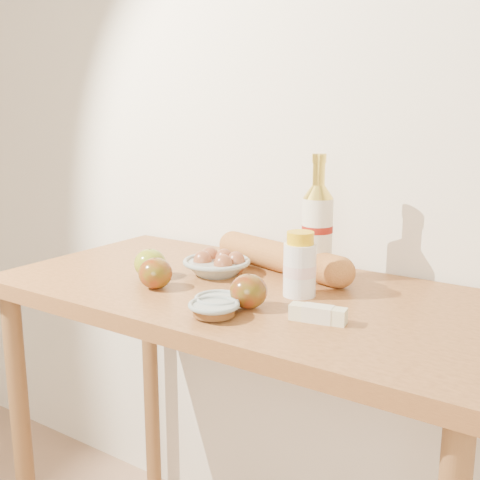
# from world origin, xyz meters

# --- Properties ---
(back_wall) EXTENTS (3.50, 0.02, 2.60)m
(back_wall) POSITION_xyz_m (0.00, 1.51, 1.30)
(back_wall) COLOR white
(back_wall) RESTS_ON ground
(table) EXTENTS (1.20, 0.60, 0.90)m
(table) POSITION_xyz_m (0.00, 1.18, 0.78)
(table) COLOR #A66A35
(table) RESTS_ON ground
(bourbon_bottle) EXTENTS (0.09, 0.09, 0.30)m
(bourbon_bottle) POSITION_xyz_m (0.10, 1.33, 1.02)
(bourbon_bottle) COLOR beige
(bourbon_bottle) RESTS_ON table
(cream_bottle) EXTENTS (0.09, 0.09, 0.15)m
(cream_bottle) POSITION_xyz_m (0.13, 1.20, 0.97)
(cream_bottle) COLOR white
(cream_bottle) RESTS_ON table
(egg_bowl) EXTENTS (0.17, 0.17, 0.06)m
(egg_bowl) POSITION_xyz_m (-0.13, 1.24, 0.92)
(egg_bowl) COLOR #8E9B94
(egg_bowl) RESTS_ON table
(baguette) EXTENTS (0.46, 0.18, 0.08)m
(baguette) POSITION_xyz_m (-0.01, 1.35, 0.94)
(baguette) COLOR #C9813D
(baguette) RESTS_ON table
(apple_yellowgreen) EXTENTS (0.08, 0.08, 0.07)m
(apple_yellowgreen) POSITION_xyz_m (-0.24, 1.12, 0.94)
(apple_yellowgreen) COLOR #A08820
(apple_yellowgreen) RESTS_ON table
(apple_redgreen_front) EXTENTS (0.10, 0.10, 0.07)m
(apple_redgreen_front) POSITION_xyz_m (-0.17, 1.06, 0.94)
(apple_redgreen_front) COLOR maroon
(apple_redgreen_front) RESTS_ON table
(apple_redgreen_right) EXTENTS (0.10, 0.10, 0.07)m
(apple_redgreen_right) POSITION_xyz_m (0.08, 1.06, 0.94)
(apple_redgreen_right) COLOR maroon
(apple_redgreen_right) RESTS_ON table
(sugar_bowl) EXTENTS (0.13, 0.13, 0.03)m
(sugar_bowl) POSITION_xyz_m (0.05, 0.98, 0.92)
(sugar_bowl) COLOR gray
(sugar_bowl) RESTS_ON table
(syrup_bowl) EXTENTS (0.10, 0.10, 0.03)m
(syrup_bowl) POSITION_xyz_m (0.03, 1.02, 0.92)
(syrup_bowl) COLOR #8F9C98
(syrup_bowl) RESTS_ON table
(butter_stick) EXTENTS (0.12, 0.05, 0.03)m
(butter_stick) POSITION_xyz_m (0.24, 1.07, 0.92)
(butter_stick) COLOR beige
(butter_stick) RESTS_ON table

